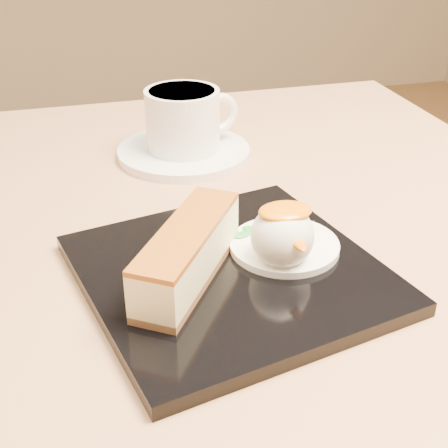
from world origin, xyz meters
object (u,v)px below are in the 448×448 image
object	(u,v)px
dessert_plate	(231,273)
coffee_cup	(184,118)
cheesecake	(188,253)
table	(178,376)
ice_cream_scoop	(282,236)
saucer	(184,152)

from	to	relation	value
dessert_plate	coffee_cup	bearing A→B (deg)	85.86
cheesecake	coffee_cup	world-z (taller)	coffee_cup
table	ice_cream_scoop	size ratio (longest dim) A/B	16.05
ice_cream_scoop	saucer	distance (m)	0.26
dessert_plate	ice_cream_scoop	distance (m)	0.05
cheesecake	ice_cream_scoop	world-z (taller)	ice_cream_scoop
ice_cream_scoop	saucer	bearing A→B (deg)	95.23
dessert_plate	saucer	world-z (taller)	dessert_plate
cheesecake	saucer	distance (m)	0.27
saucer	coffee_cup	xyz separation A→B (m)	(0.00, 0.00, 0.04)
dessert_plate	ice_cream_scoop	world-z (taller)	ice_cream_scoop
saucer	coffee_cup	world-z (taller)	coffee_cup
ice_cream_scoop	coffee_cup	size ratio (longest dim) A/B	0.45
dessert_plate	ice_cream_scoop	bearing A→B (deg)	-7.13
table	saucer	bearing A→B (deg)	74.69
table	coffee_cup	size ratio (longest dim) A/B	7.27
cheesecake	ice_cream_scoop	size ratio (longest dim) A/B	2.64
table	cheesecake	world-z (taller)	cheesecake
cheesecake	coffee_cup	distance (m)	0.26
dessert_plate	saucer	distance (m)	0.25
saucer	coffee_cup	bearing A→B (deg)	13.00
cheesecake	ice_cream_scoop	bearing A→B (deg)	-55.78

